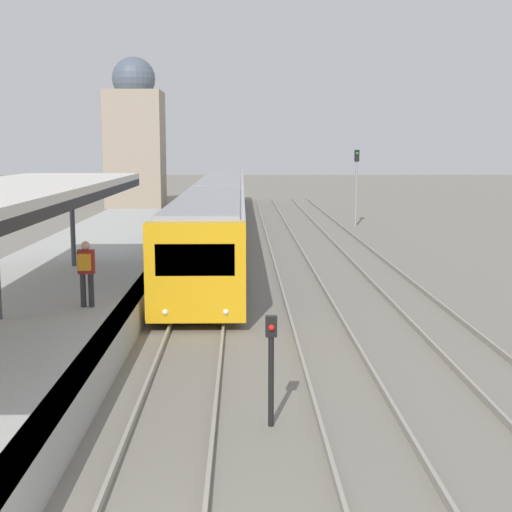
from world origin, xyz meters
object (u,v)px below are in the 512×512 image
Objects in this scene: train_near at (221,201)px; signal_post_near at (271,359)px; signal_mast_far at (356,178)px; person_on_platform at (86,268)px.

signal_post_near is (1.71, -30.28, -0.46)m from train_near.
train_near is 30.33m from signal_post_near.
signal_post_near is 0.42× the size of signal_mast_far.
signal_mast_far is at bearing 78.36° from signal_post_near.
person_on_platform is at bearing -112.75° from signal_mast_far.
signal_post_near is at bearing -52.28° from person_on_platform.
signal_post_near is at bearing -101.64° from signal_mast_far.
signal_post_near is 32.36m from signal_mast_far.
signal_post_near is (4.38, -5.66, -0.63)m from person_on_platform.
signal_mast_far reaches higher than person_on_platform.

